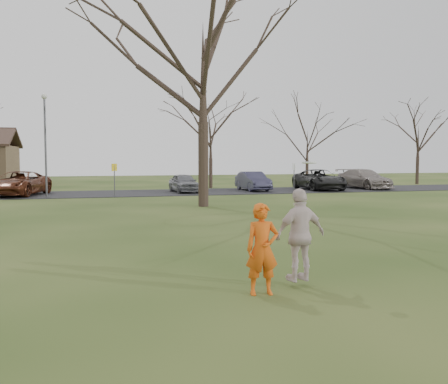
{
  "coord_description": "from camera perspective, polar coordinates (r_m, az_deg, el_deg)",
  "views": [
    {
      "loc": [
        -3.45,
        -8.36,
        2.4
      ],
      "look_at": [
        0.0,
        4.0,
        1.5
      ],
      "focal_mm": 38.57,
      "sensor_mm": 36.0,
      "label": 1
    }
  ],
  "objects": [
    {
      "name": "big_tree",
      "position": [
        24.43,
        -2.5,
        14.86
      ],
      "size": [
        9.0,
        9.0,
        14.0
      ],
      "primitive_type": null,
      "color": "#352821",
      "rests_on": "ground"
    },
    {
      "name": "car_4",
      "position": [
        33.75,
        -4.76,
        1.1
      ],
      "size": [
        1.83,
        3.96,
        1.31
      ],
      "primitive_type": "imported",
      "rotation": [
        0.0,
        0.0,
        0.07
      ],
      "color": "slate",
      "rests_on": "parking_strip"
    },
    {
      "name": "car_5",
      "position": [
        35.42,
        3.45,
        1.3
      ],
      "size": [
        1.57,
        4.25,
        1.39
      ],
      "primitive_type": "imported",
      "rotation": [
        0.0,
        0.0,
        0.02
      ],
      "color": "#36344E",
      "rests_on": "parking_strip"
    },
    {
      "name": "ground",
      "position": [
        9.36,
        6.72,
        -10.87
      ],
      "size": [
        120.0,
        120.0,
        0.0
      ],
      "primitive_type": "plane",
      "color": "#1E380F",
      "rests_on": "ground"
    },
    {
      "name": "lamp_post",
      "position": [
        31.01,
        -20.44,
        6.66
      ],
      "size": [
        0.34,
        0.34,
        6.27
      ],
      "color": "#47474C",
      "rests_on": "ground"
    },
    {
      "name": "player_defender",
      "position": [
        8.53,
        4.55,
        -6.76
      ],
      "size": [
        0.62,
        0.44,
        1.62
      ],
      "primitive_type": "imported",
      "rotation": [
        0.0,
        0.0,
        -0.09
      ],
      "color": "#DA5411",
      "rests_on": "ground"
    },
    {
      "name": "sign_white",
      "position": [
        33.22,
        8.3,
        2.32
      ],
      "size": [
        0.35,
        0.35,
        2.08
      ],
      "color": "#47474C",
      "rests_on": "ground"
    },
    {
      "name": "catching_play",
      "position": [
        9.07,
        9.04,
        -5.02
      ],
      "size": [
        1.07,
        0.57,
        2.23
      ],
      "color": "beige",
      "rests_on": "ground"
    },
    {
      "name": "parking_strip",
      "position": [
        33.62,
        -9.67,
        -0.11
      ],
      "size": [
        62.0,
        6.5,
        0.04
      ],
      "primitive_type": "cube",
      "color": "black",
      "rests_on": "ground"
    },
    {
      "name": "car_6",
      "position": [
        37.07,
        11.21,
        1.46
      ],
      "size": [
        2.77,
        5.6,
        1.53
      ],
      "primitive_type": "imported",
      "rotation": [
        0.0,
        0.0,
        -0.04
      ],
      "color": "black",
      "rests_on": "parking_strip"
    },
    {
      "name": "small_tree_row",
      "position": [
        39.24,
        -4.09,
        6.18
      ],
      "size": [
        55.0,
        5.9,
        8.5
      ],
      "color": "#352821",
      "rests_on": "ground"
    },
    {
      "name": "car_2",
      "position": [
        33.35,
        -23.16,
        0.95
      ],
      "size": [
        3.94,
        6.03,
        1.54
      ],
      "primitive_type": "imported",
      "rotation": [
        0.0,
        0.0,
        -0.27
      ],
      "color": "#532513",
      "rests_on": "parking_strip"
    },
    {
      "name": "sign_yellow",
      "position": [
        30.41,
        -12.86,
        2.11
      ],
      "size": [
        0.35,
        0.35,
        2.08
      ],
      "color": "#47474C",
      "rests_on": "ground"
    },
    {
      "name": "car_7",
      "position": [
        39.34,
        16.29,
        1.52
      ],
      "size": [
        2.71,
        5.46,
        1.53
      ],
      "primitive_type": "imported",
      "rotation": [
        0.0,
        0.0,
        0.11
      ],
      "color": "gray",
      "rests_on": "parking_strip"
    }
  ]
}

